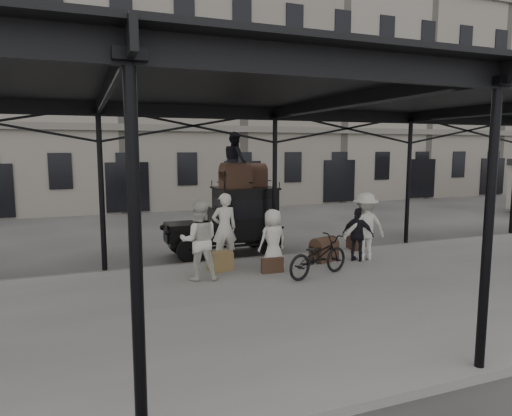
% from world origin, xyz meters
% --- Properties ---
extents(ground, '(120.00, 120.00, 0.00)m').
position_xyz_m(ground, '(0.00, 0.00, 0.00)').
color(ground, '#383533').
rests_on(ground, ground).
extents(platform, '(28.00, 8.00, 0.15)m').
position_xyz_m(platform, '(0.00, -2.00, 0.07)').
color(platform, slate).
rests_on(platform, ground).
extents(canopy, '(22.50, 9.00, 4.74)m').
position_xyz_m(canopy, '(0.00, -1.72, 4.60)').
color(canopy, black).
rests_on(canopy, ground).
extents(building_frontage, '(64.00, 8.00, 14.00)m').
position_xyz_m(building_frontage, '(0.00, 18.00, 7.00)').
color(building_frontage, slate).
rests_on(building_frontage, ground).
extents(taxi, '(3.65, 1.55, 2.18)m').
position_xyz_m(taxi, '(-0.88, 3.14, 1.20)').
color(taxi, black).
rests_on(taxi, ground).
extents(porter_left, '(0.74, 0.49, 2.02)m').
position_xyz_m(porter_left, '(-1.72, 1.65, 1.16)').
color(porter_left, silver).
rests_on(porter_left, platform).
extents(porter_midleft, '(1.10, 0.93, 2.00)m').
position_xyz_m(porter_midleft, '(-2.81, 0.23, 1.15)').
color(porter_midleft, beige).
rests_on(porter_midleft, platform).
extents(porter_centre, '(0.90, 0.67, 1.67)m').
position_xyz_m(porter_centre, '(-0.74, 0.40, 0.98)').
color(porter_centre, beige).
rests_on(porter_centre, platform).
extents(porter_official, '(0.90, 0.93, 1.56)m').
position_xyz_m(porter_official, '(1.97, 0.43, 0.93)').
color(porter_official, black).
rests_on(porter_official, platform).
extents(porter_right, '(1.35, 0.86, 2.00)m').
position_xyz_m(porter_right, '(2.24, 0.48, 1.15)').
color(porter_right, beige).
rests_on(porter_right, platform).
extents(bicycle, '(2.12, 1.26, 1.05)m').
position_xyz_m(bicycle, '(0.11, -0.58, 0.68)').
color(bicycle, black).
rests_on(bicycle, platform).
extents(porter_roof, '(0.67, 0.86, 1.76)m').
position_xyz_m(porter_roof, '(-0.91, 3.04, 3.06)').
color(porter_roof, black).
rests_on(porter_roof, taxi).
extents(steamer_trunk_roof_near, '(1.00, 0.70, 0.67)m').
position_xyz_m(steamer_trunk_roof_near, '(-0.96, 2.89, 2.52)').
color(steamer_trunk_roof_near, '#40281D').
rests_on(steamer_trunk_roof_near, taxi).
extents(steamer_trunk_roof_far, '(0.89, 0.58, 0.63)m').
position_xyz_m(steamer_trunk_roof_far, '(-0.21, 3.34, 2.49)').
color(steamer_trunk_roof_far, '#40281D').
rests_on(steamer_trunk_roof_far, taxi).
extents(steamer_trunk_platform, '(0.92, 0.74, 0.59)m').
position_xyz_m(steamer_trunk_platform, '(1.06, 0.80, 0.44)').
color(steamer_trunk_platform, '#40281D').
rests_on(steamer_trunk_platform, platform).
extents(wicker_hamper, '(0.68, 0.56, 0.50)m').
position_xyz_m(wicker_hamper, '(-2.08, 0.89, 0.40)').
color(wicker_hamper, olive).
rests_on(wicker_hamper, platform).
extents(suitcase_upright, '(0.21, 0.61, 0.45)m').
position_xyz_m(suitcase_upright, '(2.68, 1.80, 0.38)').
color(suitcase_upright, '#40281D').
rests_on(suitcase_upright, platform).
extents(suitcase_flat, '(0.61, 0.17, 0.40)m').
position_xyz_m(suitcase_flat, '(-0.86, 0.15, 0.35)').
color(suitcase_flat, '#40281D').
rests_on(suitcase_flat, platform).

